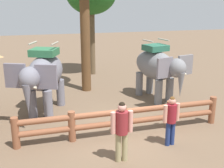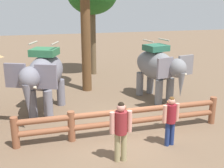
{
  "view_description": "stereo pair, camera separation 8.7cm",
  "coord_description": "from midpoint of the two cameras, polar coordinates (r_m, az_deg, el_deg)",
  "views": [
    {
      "loc": [
        -2.68,
        -9.07,
        4.62
      ],
      "look_at": [
        0.0,
        1.38,
        1.4
      ],
      "focal_mm": 46.58,
      "sensor_mm": 36.0,
      "label": 1
    },
    {
      "loc": [
        -2.59,
        -9.09,
        4.62
      ],
      "look_at": [
        0.0,
        1.38,
        1.4
      ],
      "focal_mm": 46.58,
      "sensor_mm": 36.0,
      "label": 2
    }
  ],
  "objects": [
    {
      "name": "tourist_man_in_blue",
      "position": [
        9.46,
        11.27,
        -6.46
      ],
      "size": [
        0.58,
        0.37,
        1.67
      ],
      "color": "navy",
      "rests_on": "ground"
    },
    {
      "name": "tourist_woman_in_black",
      "position": [
        8.36,
        1.62,
        -8.54
      ],
      "size": [
        0.65,
        0.36,
        1.84
      ],
      "color": "#9B8F63",
      "rests_on": "ground"
    },
    {
      "name": "ground_plane",
      "position": [
        10.52,
        1.64,
        -9.42
      ],
      "size": [
        60.0,
        60.0,
        0.0
      ],
      "primitive_type": "plane",
      "color": "brown"
    },
    {
      "name": "log_fence",
      "position": [
        10.13,
        1.93,
        -6.73
      ],
      "size": [
        7.36,
        0.44,
        1.05
      ],
      "color": "brown",
      "rests_on": "ground"
    },
    {
      "name": "elephant_near_left",
      "position": [
        11.94,
        -13.48,
        1.71
      ],
      "size": [
        2.52,
        3.47,
        2.92
      ],
      "color": "slate",
      "rests_on": "ground"
    },
    {
      "name": "elephant_center",
      "position": [
        13.44,
        8.75,
        3.33
      ],
      "size": [
        2.13,
        3.35,
        2.8
      ],
      "color": "slate",
      "rests_on": "ground"
    }
  ]
}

